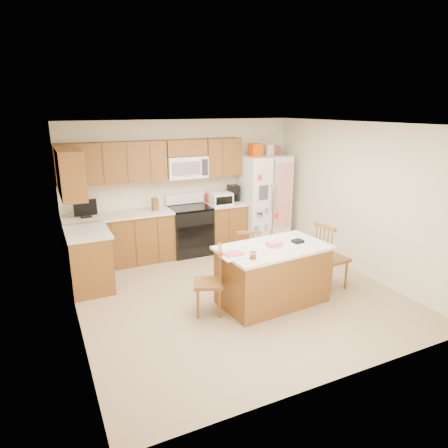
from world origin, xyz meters
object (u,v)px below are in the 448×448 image
windsor_chair_left (210,282)px  windsor_chair_right (330,258)px  stove (190,229)px  refrigerator (263,199)px  windsor_chair_back (247,258)px  island (273,274)px

windsor_chair_left → windsor_chair_right: bearing=-2.0°
windsor_chair_right → windsor_chair_left: bearing=178.0°
stove → windsor_chair_right: bearing=-59.8°
refrigerator → windsor_chair_back: (-1.27, -1.66, -0.48)m
refrigerator → island: bearing=-117.5°
island → windsor_chair_left: 0.94m
island → windsor_chair_left: bearing=173.9°
stove → refrigerator: 1.63m
stove → island: bearing=-81.8°
refrigerator → windsor_chair_right: bearing=-94.4°
stove → island: (0.35, -2.42, -0.05)m
refrigerator → windsor_chair_left: (-2.15, -2.25, -0.48)m
windsor_chair_left → windsor_chair_back: bearing=33.8°
windsor_chair_left → windsor_chair_back: (0.88, 0.59, -0.01)m
stove → island: stove is taller
stove → windsor_chair_right: size_ratio=1.08×
stove → island: 2.44m
windsor_chair_right → refrigerator: bearing=85.6°
island → windsor_chair_right: bearing=1.6°
refrigerator → windsor_chair_back: bearing=-127.4°
stove → refrigerator: size_ratio=0.55×
refrigerator → windsor_chair_left: 3.15m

